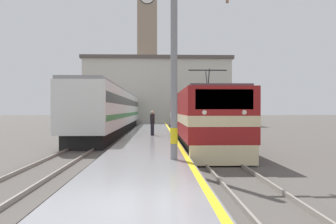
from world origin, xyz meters
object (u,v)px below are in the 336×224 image
object	(u,v)px
locomotive_train	(197,118)
catenary_mast	(176,66)
passenger_train	(118,110)
person_on_platform	(152,122)
clock_tower	(147,41)

from	to	relation	value
locomotive_train	catenary_mast	size ratio (longest dim) A/B	2.44
passenger_train	person_on_platform	world-z (taller)	passenger_train
catenary_mast	clock_tower	world-z (taller)	clock_tower
passenger_train	person_on_platform	distance (m)	12.30
catenary_mast	clock_tower	xyz separation A→B (m)	(-2.66, 53.44, 12.14)
passenger_train	catenary_mast	distance (m)	23.77
locomotive_train	person_on_platform	size ratio (longest dim) A/B	9.71
passenger_train	person_on_platform	size ratio (longest dim) A/B	19.78
passenger_train	catenary_mast	xyz separation A→B (m)	(4.98, -23.18, 1.74)
passenger_train	locomotive_train	bearing A→B (deg)	-63.69
person_on_platform	clock_tower	distance (m)	44.43
passenger_train	person_on_platform	xyz separation A→B (m)	(3.92, -11.63, -0.85)
locomotive_train	clock_tower	size ratio (longest dim) A/B	0.57
person_on_platform	clock_tower	size ratio (longest dim) A/B	0.06
locomotive_train	person_on_platform	distance (m)	3.87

